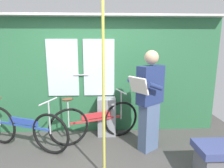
% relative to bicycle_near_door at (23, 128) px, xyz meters
% --- Properties ---
extents(train_door_wall, '(5.04, 0.28, 2.31)m').
position_rel_bicycle_near_door_xyz_m(train_door_wall, '(1.13, 0.68, 0.83)').
color(train_door_wall, '#2D6B42').
rests_on(train_door_wall, ground_plane).
extents(bicycle_near_door, '(1.66, 0.75, 0.91)m').
position_rel_bicycle_near_door_xyz_m(bicycle_near_door, '(0.00, 0.00, 0.00)').
color(bicycle_near_door, black).
rests_on(bicycle_near_door, ground_plane).
extents(bicycle_leaning_behind, '(1.61, 0.70, 0.90)m').
position_rel_bicycle_near_door_xyz_m(bicycle_leaning_behind, '(1.22, 0.22, -0.00)').
color(bicycle_leaning_behind, black).
rests_on(bicycle_leaning_behind, ground_plane).
extents(passenger_reading_newspaper, '(0.62, 0.59, 1.68)m').
position_rel_bicycle_near_door_xyz_m(passenger_reading_newspaper, '(2.11, -0.14, 0.51)').
color(passenger_reading_newspaper, slate).
rests_on(passenger_reading_newspaper, ground_plane).
extents(trash_bin_by_wall, '(0.35, 0.28, 0.75)m').
position_rel_bicycle_near_door_xyz_m(trash_bin_by_wall, '(1.42, 0.46, 0.00)').
color(trash_bin_by_wall, gray).
rests_on(trash_bin_by_wall, ground_plane).
extents(handrail_pole, '(0.04, 0.04, 2.27)m').
position_rel_bicycle_near_door_xyz_m(handrail_pole, '(1.37, -0.80, 0.76)').
color(handrail_pole, '#C6C14C').
rests_on(handrail_pole, ground_plane).
extents(bench_seat_corner, '(0.70, 0.44, 0.45)m').
position_rel_bicycle_near_door_xyz_m(bench_seat_corner, '(2.96, -0.84, -0.13)').
color(bench_seat_corner, '#3D477F').
rests_on(bench_seat_corner, ground_plane).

